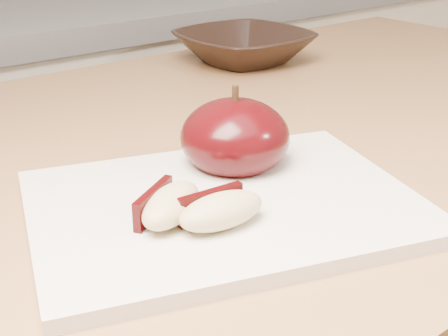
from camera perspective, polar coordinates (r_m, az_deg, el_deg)
cutting_board at (r=0.47m, az=0.00°, el=-3.44°), size 0.33×0.29×0.01m
apple_half at (r=0.52m, az=1.01°, el=2.83°), size 0.10×0.10×0.08m
apple_wedge_a at (r=0.43m, az=-5.04°, el=-3.36°), size 0.07×0.06×0.02m
apple_wedge_b at (r=0.42m, az=-0.35°, el=-3.86°), size 0.07×0.04×0.02m
bowl at (r=0.89m, az=1.80°, el=11.01°), size 0.18×0.18×0.04m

